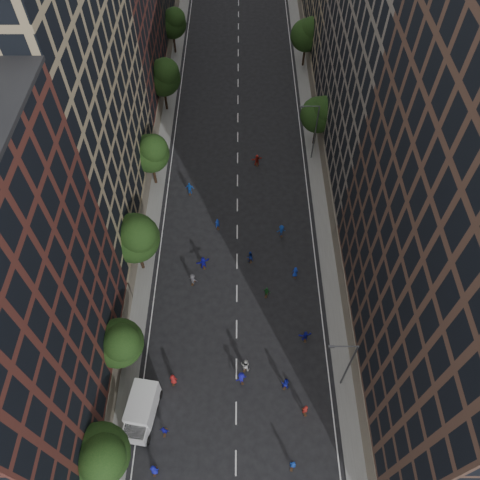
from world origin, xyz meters
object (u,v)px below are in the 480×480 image
Objects in this scene: skater_0 at (154,470)px; skater_1 at (293,465)px; streetlamp_far at (314,130)px; cargo_van at (141,411)px; skater_2 at (285,383)px; streetlamp_near at (347,363)px.

skater_0 is 12.53m from skater_1.
skater_0 is (-17.72, -41.24, -4.33)m from streetlamp_far.
skater_1 is (14.18, -4.57, -0.66)m from cargo_van.
skater_0 is at bearing 18.91° from skater_1.
streetlamp_far is 34.04m from skater_2.
skater_0 is 0.95× the size of skater_2.
skater_0 is at bearing -155.05° from streetlamp_near.
skater_0 is at bearing 45.62° from skater_2.
streetlamp_far reaches higher than skater_0.
streetlamp_near is 6.96m from skater_2.
streetlamp_far is at bearing -80.34° from skater_1.
skater_1 is 7.50m from skater_2.
skater_0 is 0.98× the size of skater_1.
skater_1 is (-5.20, -7.81, -4.31)m from streetlamp_near.
streetlamp_far is 45.10m from skater_0.
streetlamp_far is at bearing -109.32° from skater_0.
streetlamp_near is at bearing -90.00° from streetlamp_far.
skater_0 is at bearing -62.33° from cargo_van.
skater_1 is (12.52, 0.43, 0.02)m from skater_0.
skater_0 is at bearing -113.25° from streetlamp_far.
cargo_van is at bearing -0.94° from skater_1.
skater_2 is (-5.48, -0.32, -4.29)m from streetlamp_near.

